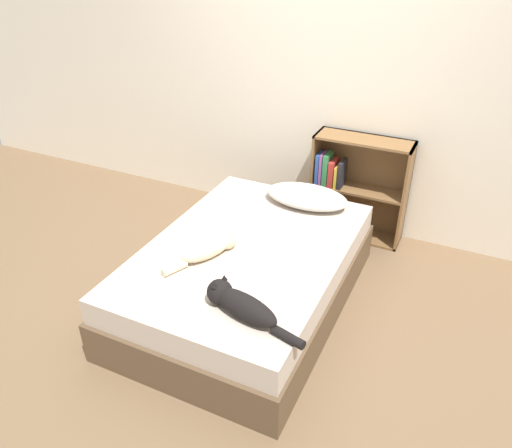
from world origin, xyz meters
name	(u,v)px	position (x,y,z in m)	size (l,w,h in m)	color
ground_plane	(248,301)	(0.00, 0.00, 0.00)	(8.00, 8.00, 0.00)	brown
wall_back	(323,78)	(0.00, 1.38, 1.25)	(8.00, 0.06, 2.50)	silver
bed	(247,275)	(0.00, 0.00, 0.23)	(1.27, 1.86, 0.46)	brown
pillow	(307,196)	(0.15, 0.72, 0.53)	(0.64, 0.36, 0.13)	beige
cat_light	(211,247)	(-0.17, -0.18, 0.53)	(0.30, 0.52, 0.16)	beige
cat_dark	(239,304)	(0.26, -0.61, 0.53)	(0.63, 0.25, 0.17)	black
bookshelf	(355,184)	(0.38, 1.24, 0.46)	(0.77, 0.26, 0.87)	brown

